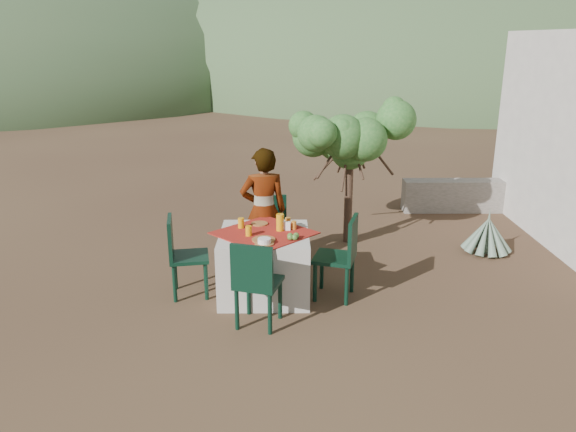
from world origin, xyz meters
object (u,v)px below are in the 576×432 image
Objects in this scene: table at (265,263)px; shrub_tree at (354,144)px; agave at (487,235)px; chair_left at (182,253)px; chair_right at (342,254)px; chair_far at (272,226)px; person at (264,211)px; juice_pitcher at (280,222)px; chair_near at (256,281)px.

shrub_tree is at bearing 56.29° from table.
chair_left is at bearing -161.31° from agave.
chair_right is at bearing -99.86° from shrub_tree.
chair_far is 0.46m from person.
juice_pitcher is (0.18, 0.07, 0.48)m from table.
shrub_tree reaches higher than juice_pitcher.
shrub_tree is 9.34× the size of juice_pitcher.
shrub_tree is at bearing 59.46° from juice_pitcher.
table is 1.46× the size of chair_far.
chair_far is 1.39m from chair_right.
table is 1.79× the size of agave.
shrub_tree is at bearing 165.02° from agave.
table is 1.37× the size of chair_left.
person is 8.20× the size of juice_pitcher.
table is 2.45m from shrub_tree.
agave is at bearing 23.43° from table.
juice_pitcher is at bearing 98.79° from person.
agave is at bearing -129.16° from chair_near.
juice_pitcher is (0.21, -0.63, 0.05)m from person.
chair_left is at bearing -178.33° from table.
chair_far is 0.94× the size of chair_near.
chair_near is 0.59× the size of person.
person reaches higher than juice_pitcher.
chair_right reaches higher than chair_far.
agave is (3.14, 2.15, -0.28)m from chair_near.
chair_near reaches higher than chair_far.
chair_near is at bearing 78.95° from person.
chair_left is 4.84× the size of juice_pitcher.
chair_near is 0.98m from juice_pitcher.
person reaches higher than chair_near.
shrub_tree reaches higher than table.
table is 0.83m from chair_near.
chair_far is 1.02m from juice_pitcher.
shrub_tree reaches higher than chair_right.
chair_right is 0.53× the size of shrub_tree.
juice_pitcher is at bearing -88.62° from chair_right.
agave is 3.22m from juice_pitcher.
chair_right is at bearing -146.62° from agave.
shrub_tree is (1.28, 2.65, 0.92)m from chair_near.
shrub_tree is at bearing 26.46° from chair_far.
person is at bearing 92.41° from table.
juice_pitcher is at bearing -88.89° from chair_near.
juice_pitcher reaches higher than agave.
table is 1.03m from chair_far.
chair_left is 1.18m from juice_pitcher.
shrub_tree is at bearing -58.71° from chair_left.
agave is (2.20, 1.45, -0.30)m from chair_right.
juice_pitcher reaches higher than chair_left.
agave is (3.08, 1.34, -0.14)m from table.
shrub_tree is (1.22, 1.83, 1.07)m from table.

